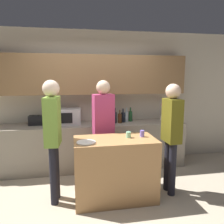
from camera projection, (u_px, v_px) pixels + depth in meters
The scene contains 20 objects.
ground_plane at pixel (103, 207), 3.03m from camera, with size 14.00×14.00×0.00m, color #BCAD93.
back_wall at pixel (91, 89), 4.40m from camera, with size 6.40×0.40×2.70m.
back_counter at pixel (93, 146), 4.31m from camera, with size 3.60×0.62×0.88m.
kitchen_island at pixel (115, 169), 3.19m from camera, with size 1.17×0.61×0.91m.
microwave at pixel (67, 116), 4.20m from camera, with size 0.52×0.39×0.30m.
toaster at pixel (36, 120), 4.11m from camera, with size 0.26×0.16×0.18m.
potted_plant at pixel (164, 111), 4.54m from camera, with size 0.14×0.14×0.39m.
bottle_0 at pixel (105, 118), 4.35m from camera, with size 0.08×0.08×0.24m.
bottle_1 at pixel (110, 118), 4.31m from camera, with size 0.06×0.06×0.25m.
bottle_2 at pixel (115, 117), 4.27m from camera, with size 0.06×0.06×0.30m.
bottle_3 at pixel (120, 118), 4.29m from camera, with size 0.08×0.08×0.26m.
bottle_4 at pixel (123, 117), 4.38m from camera, with size 0.08×0.08×0.27m.
bottle_5 at pixel (126, 116), 4.42m from camera, with size 0.07×0.07×0.29m.
bottle_6 at pixel (130, 116), 4.47m from camera, with size 0.08×0.08×0.29m.
plate_on_island at pixel (86, 142), 2.93m from camera, with size 0.26×0.26×0.01m.
cup_0 at pixel (142, 134), 3.22m from camera, with size 0.07×0.07×0.10m.
cup_1 at pixel (129, 135), 3.17m from camera, with size 0.07×0.07×0.09m.
person_left at pixel (103, 122), 3.63m from camera, with size 0.37×0.24×1.73m.
person_center at pixel (53, 131), 3.02m from camera, with size 0.23×0.36×1.74m.
person_right at pixel (171, 129), 3.27m from camera, with size 0.22×0.34×1.69m.
Camera 1 is at (-0.37, -2.76, 1.78)m, focal length 35.00 mm.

